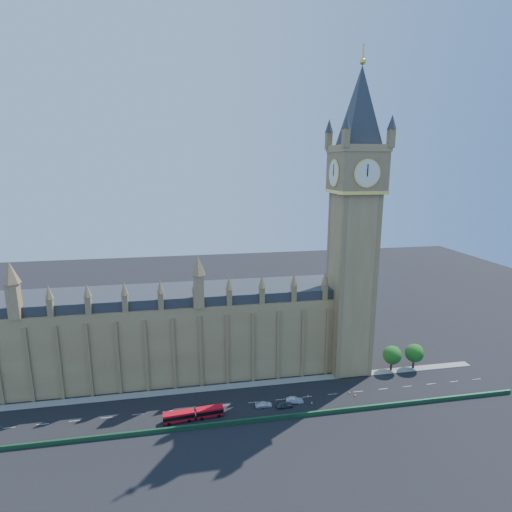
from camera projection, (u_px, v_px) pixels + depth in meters
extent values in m
plane|color=black|center=(239.00, 404.00, 113.32)|extent=(400.00, 400.00, 0.00)
cube|color=olive|center=(152.00, 338.00, 127.39)|extent=(120.00, 20.00, 25.00)
cube|color=#2D3035|center=(149.00, 296.00, 124.33)|extent=(120.00, 18.00, 3.00)
cube|color=olive|center=(351.00, 285.00, 127.01)|extent=(12.00, 12.00, 58.00)
cube|color=olive|center=(357.00, 173.00, 119.36)|extent=(14.00, 14.00, 12.00)
cylinder|color=silver|center=(367.00, 173.00, 112.50)|extent=(7.20, 0.30, 7.20)
cube|color=olive|center=(358.00, 149.00, 117.83)|extent=(14.50, 14.50, 2.00)
pyramid|color=#2D3035|center=(362.00, 65.00, 112.81)|extent=(20.59, 20.59, 22.00)
sphere|color=#F2C64C|center=(363.00, 62.00, 112.64)|extent=(1.80, 1.80, 1.80)
cube|color=#1E4C2D|center=(244.00, 421.00, 104.54)|extent=(160.00, 0.60, 1.20)
cube|color=gray|center=(235.00, 386.00, 122.42)|extent=(160.00, 3.00, 0.16)
cylinder|color=#382619|center=(391.00, 365.00, 131.48)|extent=(0.70, 0.70, 4.00)
sphere|color=#164B14|center=(392.00, 355.00, 130.72)|extent=(6.00, 6.00, 6.00)
sphere|color=#164B14|center=(394.00, 353.00, 131.01)|extent=(4.38, 4.38, 4.38)
cylinder|color=#382619|center=(413.00, 363.00, 132.87)|extent=(0.70, 0.70, 4.00)
sphere|color=#164B14|center=(414.00, 353.00, 132.10)|extent=(6.00, 6.00, 6.00)
sphere|color=#164B14|center=(416.00, 351.00, 132.40)|extent=(4.38, 4.38, 4.38)
cube|color=red|center=(179.00, 417.00, 105.12)|extent=(8.28, 2.98, 2.70)
cube|color=red|center=(210.00, 412.00, 107.24)|extent=(7.38, 2.90, 2.70)
cube|color=black|center=(179.00, 416.00, 105.05)|extent=(8.34, 3.03, 1.03)
cube|color=black|center=(210.00, 411.00, 107.17)|extent=(7.44, 2.95, 1.03)
cylinder|color=black|center=(194.00, 415.00, 106.15)|extent=(0.93, 2.22, 2.16)
cylinder|color=black|center=(169.00, 424.00, 103.58)|extent=(0.92, 0.35, 0.90)
cylinder|color=black|center=(169.00, 419.00, 105.70)|extent=(0.92, 0.35, 0.90)
cylinder|color=black|center=(189.00, 421.00, 104.93)|extent=(0.92, 0.35, 0.90)
cylinder|color=black|center=(188.00, 416.00, 107.05)|extent=(0.92, 0.35, 0.90)
cylinder|color=black|center=(202.00, 419.00, 105.78)|extent=(0.92, 0.35, 0.90)
cylinder|color=black|center=(201.00, 414.00, 107.90)|extent=(0.92, 0.35, 0.90)
cylinder|color=black|center=(219.00, 416.00, 106.98)|extent=(0.92, 0.35, 0.90)
cylinder|color=black|center=(217.00, 411.00, 109.10)|extent=(0.92, 0.35, 0.90)
imported|color=#45494E|center=(284.00, 405.00, 111.55)|extent=(4.68, 2.01, 1.58)
imported|color=#B8BCC1|center=(295.00, 400.00, 113.67)|extent=(5.04, 2.34, 1.60)
imported|color=white|center=(264.00, 404.00, 111.83)|extent=(4.81, 2.02, 1.39)
cube|color=black|center=(312.00, 404.00, 113.15)|extent=(0.48, 0.48, 0.04)
cone|color=#FF3B0D|center=(312.00, 403.00, 113.08)|extent=(0.53, 0.53, 0.67)
cylinder|color=white|center=(312.00, 403.00, 113.06)|extent=(0.33, 0.33, 0.12)
cube|color=black|center=(308.00, 397.00, 116.48)|extent=(0.54, 0.54, 0.04)
cone|color=#FF550D|center=(308.00, 396.00, 116.40)|extent=(0.60, 0.60, 0.74)
cylinder|color=white|center=(308.00, 396.00, 116.38)|extent=(0.36, 0.36, 0.13)
cube|color=black|center=(349.00, 394.00, 118.38)|extent=(0.38, 0.38, 0.04)
cone|color=#FF3F0D|center=(350.00, 393.00, 118.32)|extent=(0.42, 0.42, 0.63)
cylinder|color=white|center=(350.00, 392.00, 118.30)|extent=(0.30, 0.30, 0.11)
cube|color=black|center=(355.00, 396.00, 116.94)|extent=(0.49, 0.49, 0.04)
cone|color=#FF620D|center=(355.00, 395.00, 116.88)|extent=(0.54, 0.54, 0.66)
cylinder|color=white|center=(355.00, 395.00, 116.86)|extent=(0.32, 0.32, 0.11)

